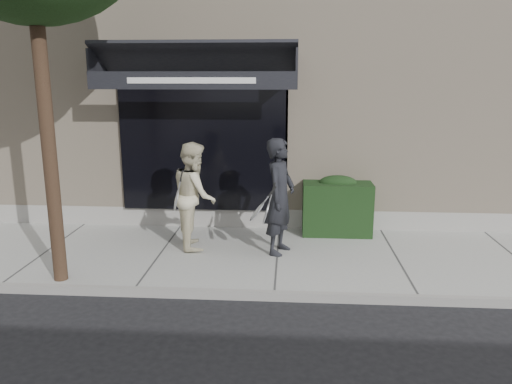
{
  "coord_description": "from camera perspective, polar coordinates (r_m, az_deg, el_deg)",
  "views": [
    {
      "loc": [
        0.19,
        -8.05,
        3.08
      ],
      "look_at": [
        -0.41,
        0.6,
        1.06
      ],
      "focal_mm": 35.0,
      "sensor_mm": 36.0,
      "label": 1
    }
  ],
  "objects": [
    {
      "name": "sidewalk",
      "position": [
        8.6,
        2.45,
        -7.47
      ],
      "size": [
        20.0,
        3.0,
        0.12
      ],
      "primitive_type": "cube",
      "color": "gray",
      "rests_on": "ground"
    },
    {
      "name": "building_facade",
      "position": [
        13.01,
        3.13,
        11.57
      ],
      "size": [
        14.3,
        8.04,
        5.64
      ],
      "color": "beige",
      "rests_on": "ground"
    },
    {
      "name": "curb",
      "position": [
        7.17,
        2.11,
        -11.74
      ],
      "size": [
        20.0,
        0.1,
        0.14
      ],
      "primitive_type": "cube",
      "color": "gray",
      "rests_on": "ground"
    },
    {
      "name": "pedestrian_front",
      "position": [
        8.39,
        2.74,
        -0.54
      ],
      "size": [
        0.81,
        0.97,
        1.97
      ],
      "color": "black",
      "rests_on": "sidewalk"
    },
    {
      "name": "pedestrian_back",
      "position": [
        8.77,
        -7.04,
        -0.37
      ],
      "size": [
        0.91,
        1.06,
        1.87
      ],
      "color": "beige",
      "rests_on": "sidewalk"
    },
    {
      "name": "hedge",
      "position": [
        9.66,
        9.23,
        -1.6
      ],
      "size": [
        1.3,
        0.7,
        1.14
      ],
      "color": "black",
      "rests_on": "sidewalk"
    },
    {
      "name": "ground",
      "position": [
        8.62,
        2.45,
        -7.84
      ],
      "size": [
        80.0,
        80.0,
        0.0
      ],
      "primitive_type": "plane",
      "color": "black",
      "rests_on": "ground"
    }
  ]
}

